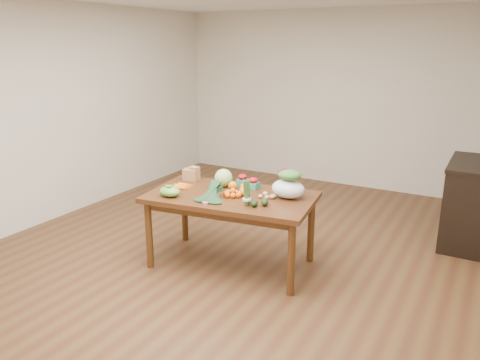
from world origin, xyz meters
The scene contains 25 objects.
floor centered at (0.00, 0.00, 0.00)m, with size 6.00×6.00×0.00m, color #51371C.
room_walls centered at (0.00, 0.00, 1.35)m, with size 5.02×6.02×2.70m.
dining_table centered at (0.16, -0.35, 0.38)m, with size 1.63×0.90×0.75m, color #472410.
cabinet centered at (2.22, 1.44, 0.47)m, with size 0.52×1.02×0.94m, color black.
dish_towel centered at (1.96, 1.40, 0.55)m, with size 0.02×0.28×0.45m, color white.
paper_bag centered at (-0.48, -0.11, 0.82)m, with size 0.21×0.17×0.15m, color #9D7146, non-canonical shape.
cabbage centered at (-0.04, -0.14, 0.84)m, with size 0.19×0.19×0.19m, color #ADD87C.
strawberry_basket_a centered at (0.11, -0.01, 0.80)m, with size 0.10×0.10×0.10m, color #B20B1B, non-canonical shape.
strawberry_basket_b centered at (0.26, -0.06, 0.80)m, with size 0.10×0.10×0.09m, color red, non-canonical shape.
orange_a centered at (0.10, -0.20, 0.80)m, with size 0.09×0.09×0.09m, color orange.
orange_b centered at (0.23, -0.19, 0.79)m, with size 0.09×0.09×0.09m, color orange.
orange_c centered at (0.29, -0.31, 0.79)m, with size 0.09×0.09×0.09m, color orange.
mandarin_cluster centered at (0.21, -0.38, 0.79)m, with size 0.18×0.18×0.09m, color orange, non-canonical shape.
carrots centered at (-0.38, -0.38, 0.76)m, with size 0.22×0.19×0.03m, color orange, non-canonical shape.
snap_pea_bag centered at (-0.33, -0.68, 0.80)m, with size 0.22×0.17×0.10m, color #609C34.
kale_bunch centered at (0.09, -0.61, 0.83)m, with size 0.32×0.40×0.16m, color black, non-canonical shape.
asparagus_bundle centered at (0.46, -0.56, 0.88)m, with size 0.08×0.08×0.25m, color #58873D, non-canonical shape.
potato_a centered at (0.47, -0.30, 0.77)m, with size 0.04×0.04×0.04m, color tan.
potato_b centered at (0.53, -0.29, 0.77)m, with size 0.05×0.04×0.04m, color tan.
potato_c centered at (0.58, -0.24, 0.77)m, with size 0.05×0.04×0.04m, color tan.
potato_d centered at (0.48, -0.21, 0.77)m, with size 0.05×0.05×0.04m, color tan.
potato_e centered at (0.58, -0.27, 0.77)m, with size 0.05×0.05×0.05m, color tan.
avocado_a centered at (0.53, -0.54, 0.78)m, with size 0.06×0.09×0.06m, color black.
avocado_b centered at (0.60, -0.47, 0.78)m, with size 0.07×0.10×0.07m, color black.
salad_bag centered at (0.69, -0.16, 0.88)m, with size 0.33×0.25×0.25m, color white, non-canonical shape.
Camera 1 is at (2.39, -4.13, 2.19)m, focal length 35.00 mm.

